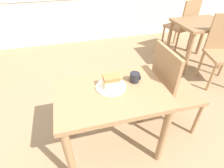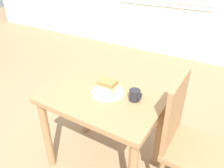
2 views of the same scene
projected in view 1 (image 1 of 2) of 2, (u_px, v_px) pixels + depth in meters
name	position (u px, v px, depth m)	size (l,w,h in m)	color
dining_table_near	(111.00, 104.00, 1.45)	(0.88, 0.60, 0.71)	#9E754C
dining_table_far	(200.00, 31.00, 2.77)	(0.78, 0.66, 0.72)	olive
chair_near_window	(172.00, 90.00, 1.69)	(0.42, 0.42, 0.96)	#9E754C
chair_far_corner	(223.00, 49.00, 2.41)	(0.51, 0.51, 0.96)	#9E754C
chair_far_opposite	(183.00, 24.00, 3.23)	(0.52, 0.52, 0.96)	#9E754C
plate	(111.00, 87.00, 1.41)	(0.24, 0.24, 0.01)	white
cake_slice	(111.00, 81.00, 1.37)	(0.13, 0.09, 0.10)	beige
coffee_mug	(135.00, 77.00, 1.45)	(0.09, 0.08, 0.08)	#232328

